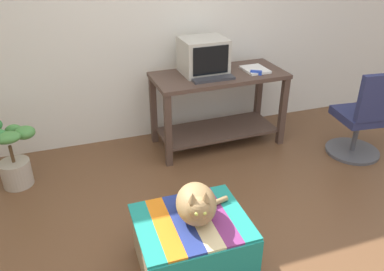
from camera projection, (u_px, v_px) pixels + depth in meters
name	position (u px, v px, depth m)	size (l,w,h in m)	color
ground_plane	(233.00, 263.00, 2.64)	(14.00, 14.00, 0.00)	brown
back_wall	(153.00, 11.00, 3.74)	(8.00, 0.10, 2.60)	silver
desk	(218.00, 97.00, 3.88)	(1.31, 0.62, 0.76)	#4C382D
tv_monitor	(203.00, 56.00, 3.71)	(0.43, 0.38, 0.33)	#BCB7A8
keyboard	(213.00, 78.00, 3.62)	(0.40, 0.15, 0.02)	#333338
book	(255.00, 69.00, 3.84)	(0.22, 0.27, 0.02)	white
ottoman_with_blanket	(192.00, 243.00, 2.55)	(0.71, 0.59, 0.37)	tan
cat	(197.00, 204.00, 2.41)	(0.42, 0.39, 0.29)	#9E7A4C
potted_plant	(12.00, 155.00, 3.30)	(0.41, 0.29, 0.63)	#B7A893
office_chair	(363.00, 120.00, 3.70)	(0.52, 0.52, 0.89)	#4C4C51
stapler	(256.00, 73.00, 3.73)	(0.04, 0.11, 0.04)	#2342B7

